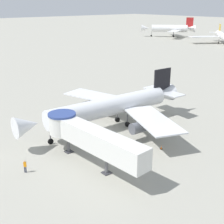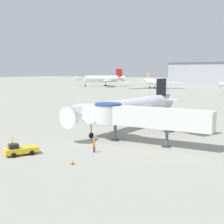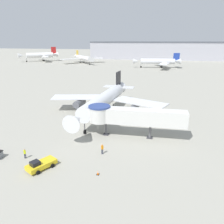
% 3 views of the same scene
% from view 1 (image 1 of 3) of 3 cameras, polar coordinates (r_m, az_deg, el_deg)
% --- Properties ---
extents(ground_plane, '(800.00, 800.00, 0.00)m').
position_cam_1_polar(ground_plane, '(54.98, -0.80, -3.05)').
color(ground_plane, '#9E9B8E').
extents(main_airplane, '(30.08, 32.20, 9.06)m').
position_cam_1_polar(main_airplane, '(54.41, 0.16, 1.04)').
color(main_airplane, silver).
rests_on(main_airplane, ground_plane).
extents(jet_bridge, '(18.17, 4.09, 5.78)m').
position_cam_1_polar(jet_bridge, '(42.19, -4.64, -4.28)').
color(jet_bridge, silver).
rests_on(jet_bridge, ground_plane).
extents(traffic_cone_starboard_wing, '(0.40, 0.40, 0.67)m').
position_cam_1_polar(traffic_cone_starboard_wing, '(48.02, 9.00, -6.37)').
color(traffic_cone_starboard_wing, black).
rests_on(traffic_cone_starboard_wing, ground_plane).
extents(ground_crew_wing_walker, '(0.39, 0.37, 1.77)m').
position_cam_1_polar(ground_crew_wing_walker, '(42.56, -15.62, -9.40)').
color(ground_crew_wing_walker, '#1E2338').
rests_on(ground_crew_wing_walker, ground_plane).
extents(background_jet_gold_tail, '(29.83, 31.85, 9.55)m').
position_cam_1_polar(background_jet_gold_tail, '(176.97, 19.68, 12.92)').
color(background_jet_gold_tail, white).
rests_on(background_jet_gold_tail, ground_plane).
extents(background_jet_red_tail, '(28.56, 27.91, 11.97)m').
position_cam_1_polar(background_jet_red_tail, '(207.68, 10.62, 14.79)').
color(background_jet_red_tail, white).
rests_on(background_jet_red_tail, ground_plane).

